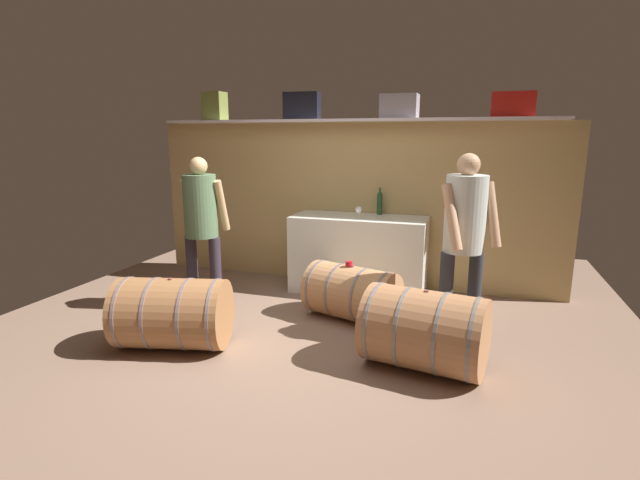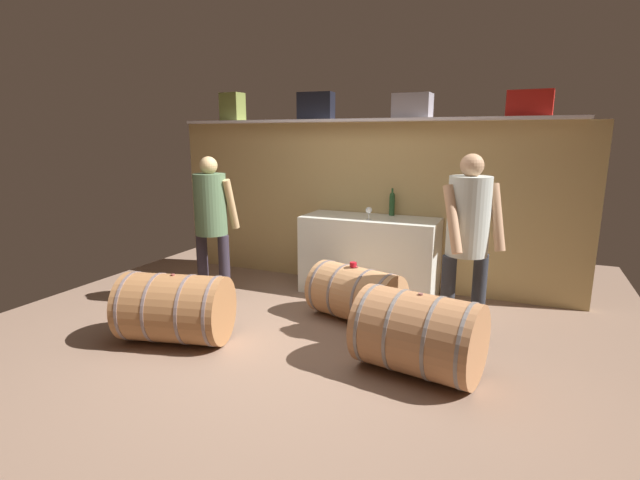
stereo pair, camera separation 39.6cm
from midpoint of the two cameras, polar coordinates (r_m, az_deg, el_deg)
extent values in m
cube|color=#876A56|center=(4.74, -3.97, -10.71)|extent=(6.39, 7.57, 0.02)
cube|color=tan|center=(5.97, 1.76, 4.32)|extent=(5.19, 0.10, 2.02)
cube|color=silver|center=(5.77, 1.40, 14.23)|extent=(4.77, 0.40, 0.03)
cube|color=olive|center=(6.52, -14.39, 15.36)|extent=(0.29, 0.23, 0.36)
cube|color=black|center=(5.97, -4.17, 15.85)|extent=(0.44, 0.24, 0.32)
cube|color=gray|center=(5.63, 7.53, 15.71)|extent=(0.42, 0.28, 0.27)
cube|color=red|center=(5.54, 20.38, 15.08)|extent=(0.45, 0.29, 0.26)
cube|color=white|center=(5.66, 2.69, -1.79)|extent=(1.59, 0.64, 0.92)
cylinder|color=#264F29|center=(5.73, 5.25, 4.23)|extent=(0.07, 0.07, 0.23)
sphere|color=#264F29|center=(5.71, 5.28, 5.49)|extent=(0.06, 0.06, 0.06)
cylinder|color=#264F29|center=(5.71, 5.28, 5.95)|extent=(0.02, 0.02, 0.07)
cylinder|color=white|center=(5.43, 2.60, 2.59)|extent=(0.06, 0.06, 0.00)
cylinder|color=white|center=(5.42, 2.61, 3.00)|extent=(0.01, 0.01, 0.08)
sphere|color=white|center=(5.41, 2.61, 3.68)|extent=(0.07, 0.07, 0.07)
sphere|color=maroon|center=(5.41, 2.61, 3.56)|extent=(0.05, 0.05, 0.05)
cylinder|color=tan|center=(4.85, 1.54, -6.44)|extent=(1.04, 0.80, 0.55)
cylinder|color=slate|center=(5.06, -2.10, -5.62)|extent=(0.20, 0.55, 0.56)
cylinder|color=slate|center=(4.93, 0.11, -6.12)|extent=(0.20, 0.55, 0.56)
cylinder|color=slate|center=(4.77, 3.01, -6.76)|extent=(0.20, 0.55, 0.56)
cylinder|color=slate|center=(4.66, 5.51, -7.30)|extent=(0.20, 0.55, 0.56)
cylinder|color=#974744|center=(4.77, 1.56, -3.22)|extent=(0.04, 0.04, 0.01)
cylinder|color=#9F6A3F|center=(4.48, -19.83, -8.36)|extent=(1.07, 0.83, 0.62)
cylinder|color=slate|center=(4.65, -24.38, -7.98)|extent=(0.18, 0.62, 0.64)
cylinder|color=slate|center=(4.54, -21.61, -8.22)|extent=(0.18, 0.62, 0.64)
cylinder|color=slate|center=(4.42, -18.01, -8.51)|extent=(0.18, 0.62, 0.64)
cylinder|color=slate|center=(4.33, -14.95, -8.72)|extent=(0.18, 0.62, 0.64)
cylinder|color=#92463F|center=(4.38, -20.14, -4.47)|extent=(0.04, 0.04, 0.01)
cylinder|color=#AC754C|center=(3.89, 9.65, -10.73)|extent=(1.04, 0.80, 0.65)
cylinder|color=slate|center=(4.02, 4.24, -9.82)|extent=(0.14, 0.65, 0.66)
cylinder|color=slate|center=(3.94, 7.55, -10.39)|extent=(0.14, 0.65, 0.66)
cylinder|color=slate|center=(3.86, 11.81, -11.07)|extent=(0.14, 0.65, 0.66)
cylinder|color=slate|center=(3.80, 15.41, -11.60)|extent=(0.14, 0.65, 0.66)
cylinder|color=brown|center=(3.78, 9.84, -6.13)|extent=(0.04, 0.04, 0.01)
cylinder|color=red|center=(4.77, 1.15, -2.91)|extent=(0.07, 0.07, 0.05)
cylinder|color=#2B2E36|center=(4.43, 12.44, -6.78)|extent=(0.13, 0.13, 0.83)
cylinder|color=#2B2E36|center=(4.58, 15.77, -6.28)|extent=(0.13, 0.13, 0.83)
cylinder|color=silver|center=(4.32, 14.67, 3.04)|extent=(0.36, 0.36, 0.69)
sphere|color=tan|center=(4.28, 14.99, 8.78)|extent=(0.20, 0.20, 0.20)
cylinder|color=tan|center=(4.13, 13.03, 2.69)|extent=(0.25, 0.30, 0.57)
cylinder|color=tan|center=(4.35, 17.70, 2.92)|extent=(0.22, 0.25, 0.58)
cylinder|color=#2F2835|center=(5.26, -14.59, -3.98)|extent=(0.12, 0.12, 0.80)
cylinder|color=#2F2835|center=(5.43, -17.20, -3.63)|extent=(0.12, 0.12, 0.80)
cylinder|color=#53714E|center=(5.19, -16.39, 3.95)|extent=(0.35, 0.35, 0.66)
sphere|color=tan|center=(5.15, -16.67, 8.53)|extent=(0.19, 0.19, 0.19)
cylinder|color=tan|center=(5.17, -13.95, 4.04)|extent=(0.09, 0.23, 0.56)
cylinder|color=tan|center=(5.39, -17.51, 4.17)|extent=(0.09, 0.25, 0.56)
camera|label=1|loc=(0.20, -92.66, -0.59)|focal=26.51mm
camera|label=2|loc=(0.20, 87.34, 0.59)|focal=26.51mm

